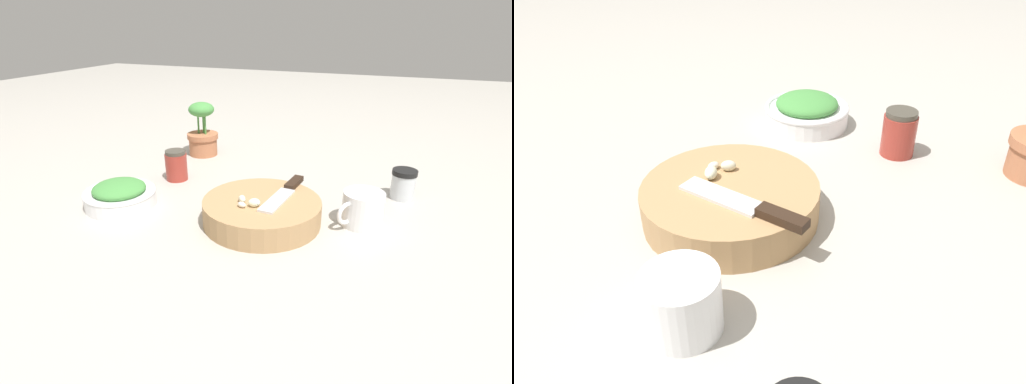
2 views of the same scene
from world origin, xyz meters
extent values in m
plane|color=#B2ADA3|center=(0.00, 0.00, 0.00)|extent=(5.00, 5.00, 0.00)
cylinder|color=tan|center=(0.02, -0.10, 0.03)|extent=(0.26, 0.26, 0.05)
cube|color=black|center=(0.06, 0.01, 0.06)|extent=(0.03, 0.07, 0.01)
cube|color=silver|center=(0.05, -0.09, 0.06)|extent=(0.04, 0.13, 0.01)
ellipsoid|color=beige|center=(-0.02, -0.12, 0.06)|extent=(0.03, 0.03, 0.02)
ellipsoid|color=#E9EBC8|center=(0.01, -0.13, 0.06)|extent=(0.03, 0.03, 0.02)
ellipsoid|color=white|center=(-0.01, -0.14, 0.06)|extent=(0.02, 0.02, 0.01)
cylinder|color=white|center=(-0.33, -0.14, 0.02)|extent=(0.17, 0.17, 0.04)
torus|color=white|center=(-0.33, -0.14, 0.04)|extent=(0.17, 0.17, 0.01)
ellipsoid|color=#478E42|center=(-0.33, -0.14, 0.04)|extent=(0.12, 0.12, 0.04)
cylinder|color=white|center=(0.22, -0.02, 0.04)|extent=(0.09, 0.09, 0.08)
torus|color=white|center=(0.19, -0.06, 0.04)|extent=(0.04, 0.05, 0.05)
cylinder|color=#9E3328|center=(-0.29, 0.06, 0.04)|extent=(0.06, 0.06, 0.07)
cylinder|color=#474238|center=(-0.29, 0.06, 0.08)|extent=(0.06, 0.06, 0.01)
camera|label=1|loc=(0.29, -0.83, 0.42)|focal=28.00mm
camera|label=2|loc=(0.52, 0.25, 0.43)|focal=35.00mm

